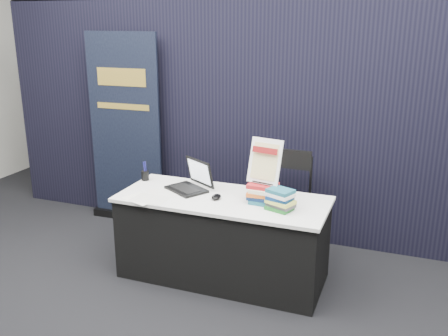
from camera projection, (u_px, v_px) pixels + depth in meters
floor at (198, 308)px, 3.99m from camera, size 8.00×8.00×0.00m
wall_back at (310, 52)px, 7.05m from camera, size 8.00×0.02×3.50m
drape_partition at (260, 122)px, 5.07m from camera, size 6.00×0.08×2.40m
display_table at (223, 238)px, 4.37m from camera, size 1.80×0.75×0.75m
laptop at (188, 182)px, 4.46m from camera, size 0.43×0.44×0.27m
mouse at (216, 197)px, 4.22m from camera, size 0.08×0.13×0.04m
brochure_left at (162, 193)px, 4.37m from camera, size 0.34×0.28×0.00m
brochure_mid at (141, 199)px, 4.23m from camera, size 0.34×0.29×0.00m
brochure_right at (150, 199)px, 4.22m from camera, size 0.31×0.22×0.00m
pen_cup at (145, 176)px, 4.70m from camera, size 0.08×0.08×0.09m
book_stack_tall at (263, 193)px, 4.13m from camera, size 0.24×0.18×0.16m
book_stack_short at (280, 200)px, 3.97m from camera, size 0.24×0.21×0.17m
info_sign at (265, 162)px, 4.08m from camera, size 0.30×0.17×0.38m
pullup_banner at (126, 140)px, 5.49m from camera, size 0.89×0.13×2.09m
stacking_chair at (281, 203)px, 4.59m from camera, size 0.49×0.49×1.05m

